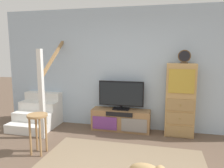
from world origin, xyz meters
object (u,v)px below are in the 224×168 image
object	(u,v)px
television	(121,95)
desk_clock	(184,57)
bar_stool_near	(38,124)
side_cabinet	(180,100)
media_console	(121,120)

from	to	relation	value
television	desk_clock	distance (m)	1.53
television	bar_stool_near	xyz separation A→B (m)	(-1.16, -1.45, -0.29)
television	side_cabinet	distance (m)	1.24
media_console	side_cabinet	distance (m)	1.34
side_cabinet	bar_stool_near	size ratio (longest dim) A/B	2.16
television	bar_stool_near	bearing A→B (deg)	-128.71
side_cabinet	desk_clock	bearing A→B (deg)	-19.84
media_console	television	distance (m)	0.57
media_console	side_cabinet	size ratio (longest dim) A/B	0.86
side_cabinet	bar_stool_near	distance (m)	2.81
television	desk_clock	world-z (taller)	desk_clock
media_console	side_cabinet	bearing A→B (deg)	0.47
television	desk_clock	xyz separation A→B (m)	(1.28, -0.03, 0.84)
desk_clock	bar_stool_near	xyz separation A→B (m)	(-2.44, -1.42, -1.12)
media_console	bar_stool_near	xyz separation A→B (m)	(-1.16, -1.42, 0.29)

